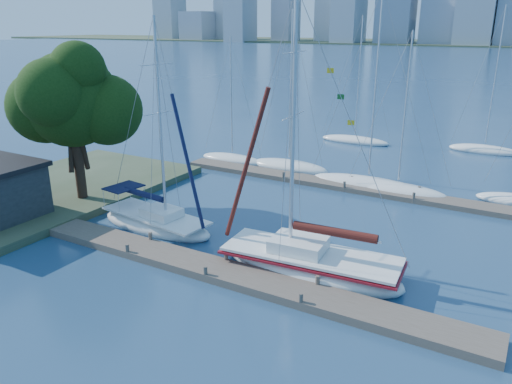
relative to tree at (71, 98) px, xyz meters
The scene contains 13 objects.
ground 15.79m from the tree, 15.57° to the right, with size 700.00×700.00×0.00m, color navy.
near_dock 15.69m from the tree, 15.57° to the right, with size 26.00×2.00×0.40m, color brown.
far_dock 20.98m from the tree, 38.25° to the left, with size 30.00×1.80×0.36m, color brown.
shore 7.84m from the tree, 167.58° to the right, with size 12.00×22.00×0.50m, color #38472D.
tree is the anchor object (origin of this frame).
sailboat_navy 9.50m from the tree, ahead, with size 8.02×3.49×12.70m.
sailboat_maroon 18.61m from the tree, ahead, with size 9.57×3.81×13.86m.
bg_boat_0 16.36m from the tree, 78.91° to the left, with size 6.43×2.57×11.06m.
bg_boat_1 18.36m from the tree, 60.51° to the left, with size 7.38×4.13×13.18m.
bg_boat_2 21.74m from the tree, 40.18° to the left, with size 8.98×2.43×14.47m.
bg_boat_3 23.30m from the tree, 35.85° to the left, with size 7.42×3.79×11.68m.
bg_boat_6 29.79m from the tree, 70.19° to the left, with size 7.18×2.13×12.84m.
bg_boat_7 37.40m from the tree, 53.20° to the left, with size 6.75×4.58×13.66m.
Camera 1 is at (12.70, -18.13, 11.74)m, focal length 35.00 mm.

